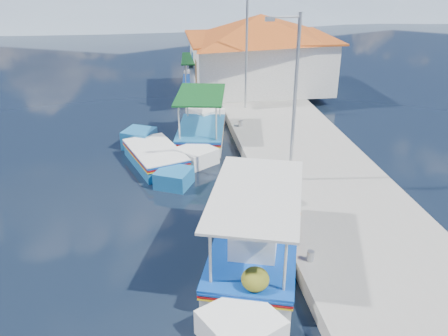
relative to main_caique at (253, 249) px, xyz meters
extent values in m
plane|color=black|center=(-2.34, 2.27, -0.51)|extent=(160.00, 160.00, 0.00)
cube|color=gray|center=(3.56, 8.27, -0.26)|extent=(5.00, 44.00, 0.50)
cylinder|color=#A5A8AD|center=(1.46, -0.73, 0.14)|extent=(0.20, 0.20, 0.30)
cylinder|color=#A5A8AD|center=(1.46, 4.27, 0.14)|extent=(0.20, 0.20, 0.30)
cylinder|color=#A5A8AD|center=(1.46, 10.27, 0.14)|extent=(0.20, 0.20, 0.30)
cylinder|color=#A5A8AD|center=(1.46, 16.27, 0.14)|extent=(0.20, 0.20, 0.30)
cube|color=white|center=(0.02, -0.08, -0.29)|extent=(3.52, 4.95, 0.98)
cube|color=white|center=(-0.88, 2.74, -0.16)|extent=(2.20, 2.20, 1.08)
cube|color=white|center=(0.90, -2.81, -0.29)|extent=(2.14, 2.14, 0.93)
cube|color=#0B3B9B|center=(0.02, -0.08, 0.17)|extent=(3.63, 5.10, 0.06)
cube|color=#9A0D0E|center=(0.02, -0.08, 0.08)|extent=(3.63, 5.10, 0.05)
cube|color=gold|center=(0.02, -0.08, 0.01)|extent=(3.63, 5.10, 0.04)
cube|color=#0B3B9B|center=(0.02, -0.08, 0.24)|extent=(3.64, 5.06, 0.05)
cube|color=brown|center=(0.02, -0.08, 0.21)|extent=(3.32, 4.81, 0.05)
cube|color=white|center=(0.12, -0.37, 0.77)|extent=(1.60, 1.66, 1.13)
cube|color=silver|center=(0.12, -0.37, 1.36)|extent=(1.74, 1.79, 0.06)
cylinder|color=beige|center=(-1.41, 1.43, 1.03)|extent=(0.07, 0.07, 1.65)
cylinder|color=beige|center=(0.31, 1.99, 1.03)|extent=(0.07, 0.07, 1.65)
cylinder|color=beige|center=(-0.27, -2.14, 1.03)|extent=(0.07, 0.07, 1.65)
cylinder|color=beige|center=(1.46, -1.59, 1.03)|extent=(0.07, 0.07, 1.65)
cube|color=silver|center=(0.02, -0.08, 1.86)|extent=(3.63, 4.98, 0.07)
ellipsoid|color=#525316|center=(-0.81, 1.17, 0.50)|extent=(0.78, 0.86, 0.59)
ellipsoid|color=#525316|center=(-0.28, 1.88, 0.45)|extent=(0.66, 0.73, 0.49)
ellipsoid|color=#525316|center=(0.79, -1.78, 0.47)|extent=(0.70, 0.77, 0.53)
sphere|color=#D75A06|center=(0.82, 0.83, 0.98)|extent=(0.41, 0.41, 0.41)
cube|color=white|center=(-0.52, 9.77, -0.29)|extent=(2.68, 4.06, 0.96)
cube|color=white|center=(-0.98, 12.25, -0.17)|extent=(2.02, 2.02, 1.06)
cube|color=white|center=(-0.07, 7.37, -0.29)|extent=(1.96, 1.96, 0.91)
cube|color=#0B3B9B|center=(-0.52, 9.77, 0.15)|extent=(2.76, 4.18, 0.06)
cube|color=#9A0D0E|center=(-0.52, 9.77, 0.07)|extent=(2.76, 4.18, 0.05)
cube|color=gold|center=(-0.52, 9.77, 0.00)|extent=(2.76, 4.18, 0.04)
cube|color=#1A629D|center=(-0.52, 9.77, 0.22)|extent=(2.77, 4.15, 0.05)
cube|color=brown|center=(-0.52, 9.77, 0.19)|extent=(2.50, 3.96, 0.05)
cylinder|color=beige|center=(-1.60, 11.17, 1.00)|extent=(0.07, 0.07, 1.61)
cylinder|color=beige|center=(-0.02, 11.47, 1.00)|extent=(0.07, 0.07, 1.61)
cylinder|color=beige|center=(-1.02, 8.07, 1.00)|extent=(0.07, 0.07, 1.61)
cylinder|color=beige|center=(0.57, 8.37, 1.00)|extent=(0.07, 0.07, 1.61)
cube|color=#0E4619|center=(-0.52, 9.77, 1.81)|extent=(2.77, 4.08, 0.07)
cube|color=#1A629D|center=(-2.70, 7.42, -0.30)|extent=(2.73, 3.72, 0.93)
cube|color=#1A629D|center=(-1.99, 9.54, -0.18)|extent=(1.70, 1.70, 1.03)
cube|color=#1A629D|center=(-3.39, 5.37, -0.30)|extent=(1.65, 1.65, 0.88)
cube|color=#0B3B9B|center=(-2.70, 7.42, 0.13)|extent=(2.81, 3.83, 0.06)
cube|color=#9A0D0E|center=(-2.70, 7.42, 0.05)|extent=(2.81, 3.83, 0.05)
cube|color=gold|center=(-2.70, 7.42, -0.01)|extent=(2.81, 3.83, 0.04)
cube|color=white|center=(-2.70, 7.42, 0.20)|extent=(2.82, 3.81, 0.05)
cube|color=brown|center=(-2.70, 7.42, 0.17)|extent=(2.57, 3.61, 0.05)
cube|color=white|center=(0.19, 18.69, -0.31)|extent=(2.24, 3.84, 0.87)
cube|color=white|center=(-0.02, 21.14, -0.20)|extent=(1.95, 1.95, 0.96)
cube|color=white|center=(0.40, 16.32, -0.31)|extent=(1.89, 1.89, 0.82)
cube|color=#0B3B9B|center=(0.19, 18.69, 0.09)|extent=(2.30, 3.96, 0.05)
cube|color=#9A0D0E|center=(0.19, 18.69, 0.02)|extent=(2.30, 3.96, 0.05)
cube|color=gold|center=(0.19, 18.69, -0.05)|extent=(2.30, 3.96, 0.04)
cube|color=#0B3B9B|center=(0.19, 18.69, 0.15)|extent=(2.32, 3.92, 0.05)
cube|color=brown|center=(0.19, 18.69, 0.13)|extent=(2.08, 3.75, 0.05)
cube|color=white|center=(0.22, 18.42, 0.63)|extent=(1.16, 1.28, 1.01)
cube|color=silver|center=(0.22, 18.42, 1.15)|extent=(1.26, 1.38, 0.05)
cylinder|color=beige|center=(-0.71, 20.17, 0.86)|extent=(0.06, 0.06, 1.46)
cylinder|color=beige|center=(0.82, 20.30, 0.86)|extent=(0.06, 0.06, 1.46)
cylinder|color=beige|center=(-0.44, 17.08, 0.86)|extent=(0.06, 0.06, 1.46)
cylinder|color=beige|center=(1.09, 17.21, 0.86)|extent=(0.06, 0.06, 1.46)
cube|color=#0E4619|center=(0.19, 18.69, 1.59)|extent=(2.33, 3.85, 0.06)
cube|color=white|center=(3.86, 17.27, 1.49)|extent=(8.00, 6.00, 3.00)
cube|color=#AA4217|center=(3.86, 17.27, 3.04)|extent=(8.64, 6.48, 0.10)
pyramid|color=#AA4217|center=(3.86, 17.27, 3.69)|extent=(10.49, 10.49, 1.40)
cube|color=brown|center=(-0.12, 16.27, 0.99)|extent=(0.06, 1.00, 2.00)
cube|color=#0B3B9B|center=(-0.12, 18.77, 1.59)|extent=(0.06, 1.20, 0.90)
cylinder|color=#A5A8AD|center=(2.26, 4.27, 2.99)|extent=(0.12, 0.12, 6.00)
cylinder|color=#A5A8AD|center=(1.76, 4.27, 5.84)|extent=(1.00, 0.08, 0.08)
cube|color=#A5A8AD|center=(1.26, 4.27, 5.79)|extent=(0.30, 0.14, 0.14)
cylinder|color=#A5A8AD|center=(2.26, 13.27, 2.99)|extent=(0.12, 0.12, 6.00)
cone|color=gray|center=(22.66, 58.27, 1.09)|extent=(76.80, 76.80, 3.80)
camera|label=1|loc=(-2.43, -10.95, 7.77)|focal=37.60mm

